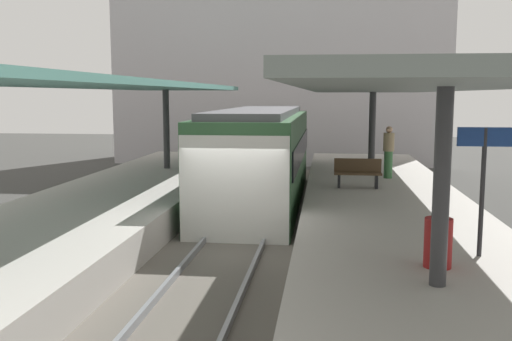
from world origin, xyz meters
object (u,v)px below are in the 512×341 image
at_px(commuter_train, 260,157).
at_px(platform_sign, 484,162).
at_px(passenger_near_bench, 389,151).
at_px(platform_bench, 358,172).
at_px(litter_bin, 438,243).

height_order(commuter_train, platform_sign, commuter_train).
bearing_deg(platform_sign, passenger_near_bench, 93.55).
xyz_separation_m(platform_bench, litter_bin, (0.85, -7.94, -0.06)).
xyz_separation_m(platform_sign, litter_bin, (-0.84, -0.75, -1.22)).
distance_m(platform_sign, litter_bin, 1.66).
height_order(platform_bench, passenger_near_bench, passenger_near_bench).
bearing_deg(commuter_train, platform_sign, -60.90).
xyz_separation_m(commuter_train, platform_sign, (4.80, -8.63, 0.90)).
relative_size(commuter_train, platform_sign, 4.83).
height_order(commuter_train, platform_bench, commuter_train).
distance_m(commuter_train, litter_bin, 10.19).
height_order(commuter_train, litter_bin, commuter_train).
distance_m(commuter_train, platform_bench, 3.44).
bearing_deg(platform_sign, commuter_train, 119.10).
xyz_separation_m(platform_bench, passenger_near_bench, (1.11, 2.10, 0.43)).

